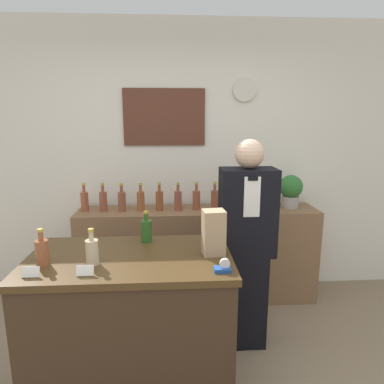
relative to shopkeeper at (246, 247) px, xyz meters
name	(u,v)px	position (x,y,z in m)	size (l,w,h in m)	color
back_wall	(176,160)	(-0.52, 1.00, 0.55)	(5.20, 0.09, 2.70)	silver
back_shelf	(198,254)	(-0.31, 0.73, -0.35)	(2.29, 0.43, 0.92)	brown
display_counter	(133,329)	(-0.82, -0.51, -0.33)	(1.21, 0.70, 0.97)	#382619
shopkeeper	(246,247)	(0.00, 0.00, 0.00)	(0.41, 0.26, 1.63)	black
potted_plant	(291,190)	(0.59, 0.75, 0.28)	(0.22, 0.22, 0.32)	#9E998E
paper_bag	(214,233)	(-0.32, -0.51, 0.29)	(0.14, 0.12, 0.27)	tan
tape_dispenser	(223,267)	(-0.29, -0.75, 0.18)	(0.09, 0.06, 0.07)	#1E4799
price_card_left	(31,272)	(-1.29, -0.76, 0.19)	(0.09, 0.02, 0.06)	white
price_card_right	(85,271)	(-1.02, -0.76, 0.19)	(0.09, 0.02, 0.06)	white
counter_bottle_0	(42,251)	(-1.28, -0.61, 0.24)	(0.07, 0.07, 0.21)	brown
counter_bottle_1	(92,251)	(-1.01, -0.62, 0.24)	(0.07, 0.07, 0.21)	tan
counter_bottle_2	(146,230)	(-0.73, -0.27, 0.24)	(0.07, 0.07, 0.21)	#27561F
shelf_bottle_0	(85,201)	(-1.38, 0.73, 0.20)	(0.07, 0.07, 0.27)	brown
shelf_bottle_1	(103,201)	(-1.20, 0.72, 0.20)	(0.07, 0.07, 0.27)	brown
shelf_bottle_2	(122,201)	(-1.03, 0.71, 0.20)	(0.07, 0.07, 0.27)	brown
shelf_bottle_3	(141,200)	(-0.85, 0.71, 0.20)	(0.07, 0.07, 0.27)	brown
shelf_bottle_4	(159,200)	(-0.68, 0.72, 0.20)	(0.07, 0.07, 0.27)	brown
shelf_bottle_5	(178,200)	(-0.50, 0.71, 0.20)	(0.07, 0.07, 0.27)	brown
shelf_bottle_6	(196,199)	(-0.33, 0.72, 0.20)	(0.07, 0.07, 0.27)	brown
shelf_bottle_7	(215,199)	(-0.15, 0.72, 0.20)	(0.07, 0.07, 0.27)	brown
shelf_bottle_8	(233,199)	(0.02, 0.71, 0.20)	(0.07, 0.07, 0.27)	brown
shelf_bottle_9	(250,198)	(0.20, 0.75, 0.20)	(0.07, 0.07, 0.27)	brown
shelf_bottle_10	(269,198)	(0.37, 0.72, 0.20)	(0.07, 0.07, 0.27)	brown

